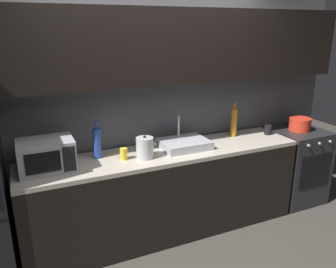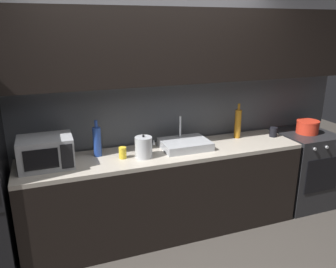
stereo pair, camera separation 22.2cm
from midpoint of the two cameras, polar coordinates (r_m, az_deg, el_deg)
back_wall at (r=3.44m, az=-4.29°, el=8.77°), size 4.56×0.44×2.50m
counter_run at (r=3.53m, az=-2.17°, el=-9.87°), size 2.82×0.60×0.90m
oven_range at (r=4.42m, az=19.37°, el=-4.98°), size 0.60×0.62×0.90m
microwave at (r=3.10m, az=-21.80°, el=-3.36°), size 0.46×0.35×0.27m
sink_basin at (r=3.44m, az=0.90°, el=-1.67°), size 0.48×0.38×0.30m
kettle at (r=3.16m, az=-5.94°, el=-2.36°), size 0.20×0.16×0.22m
wine_bottle_blue at (r=3.23m, az=-13.80°, el=-1.50°), size 0.08×0.08×0.35m
wine_bottle_amber at (r=3.81m, az=9.44°, el=1.98°), size 0.07×0.07×0.39m
mug_yellow at (r=3.17m, az=-9.48°, el=-3.36°), size 0.07×0.07×0.11m
mug_dark at (r=3.99m, az=15.02°, el=0.67°), size 0.08×0.08×0.11m
cooking_pot at (r=4.25m, az=20.00°, el=1.56°), size 0.25×0.25×0.15m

